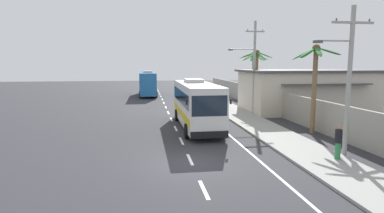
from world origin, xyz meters
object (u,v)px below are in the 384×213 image
at_px(palm_nearest, 253,65).
at_px(palm_third, 257,69).
at_px(coach_bus_far_lane, 148,83).
at_px(palm_second, 315,71).
at_px(roadside_building, 305,90).
at_px(utility_pole_nearest, 348,77).
at_px(coach_bus_foreground, 196,103).
at_px(utility_pole_mid, 253,66).
at_px(pedestrian_near_kerb, 338,142).
at_px(motorcycle_beside_bus, 203,105).

distance_m(palm_nearest, palm_third, 5.05).
distance_m(coach_bus_far_lane, palm_second, 31.89).
height_order(palm_nearest, roadside_building, palm_nearest).
bearing_deg(utility_pole_nearest, palm_nearest, 83.88).
distance_m(coach_bus_foreground, utility_pole_mid, 9.08).
distance_m(coach_bus_foreground, coach_bus_far_lane, 26.30).
relative_size(coach_bus_far_lane, utility_pole_nearest, 1.33).
distance_m(palm_third, roadside_building, 5.77).
distance_m(utility_pole_nearest, roadside_building, 17.64).
distance_m(coach_bus_far_lane, pedestrian_near_kerb, 37.31).
relative_size(utility_pole_nearest, roadside_building, 0.60).
xyz_separation_m(palm_nearest, roadside_building, (3.93, -5.74, -2.69)).
height_order(utility_pole_mid, roadside_building, utility_pole_mid).
relative_size(palm_nearest, palm_second, 1.00).
bearing_deg(palm_second, utility_pole_mid, 99.40).
bearing_deg(utility_pole_mid, coach_bus_foreground, -140.00).
height_order(coach_bus_far_lane, palm_third, palm_third).
bearing_deg(motorcycle_beside_bus, palm_nearest, 30.16).
bearing_deg(coach_bus_far_lane, utility_pole_nearest, -73.62).
bearing_deg(utility_pole_mid, palm_third, 63.40).
height_order(palm_second, roadside_building, palm_second).
xyz_separation_m(palm_nearest, palm_third, (-1.30, -4.86, -0.42)).
bearing_deg(coach_bus_far_lane, palm_second, -68.41).
relative_size(utility_pole_nearest, palm_third, 1.24).
bearing_deg(pedestrian_near_kerb, utility_pole_nearest, 44.86).
bearing_deg(pedestrian_near_kerb, roadside_building, 69.13).
bearing_deg(motorcycle_beside_bus, roadside_building, -8.61).
bearing_deg(coach_bus_foreground, coach_bus_far_lane, 97.89).
bearing_deg(utility_pole_nearest, palm_third, 86.46).
bearing_deg(palm_third, palm_second, -88.70).
distance_m(utility_pole_nearest, palm_second, 5.87).
xyz_separation_m(utility_pole_nearest, palm_nearest, (2.37, 22.08, 0.52)).
bearing_deg(utility_pole_mid, coach_bus_far_lane, 116.42).
xyz_separation_m(pedestrian_near_kerb, palm_nearest, (3.21, 22.87, 3.84)).
height_order(motorcycle_beside_bus, pedestrian_near_kerb, pedestrian_near_kerb).
height_order(coach_bus_foreground, utility_pole_mid, utility_pole_mid).
xyz_separation_m(coach_bus_foreground, palm_third, (7.82, 7.99, 2.52)).
height_order(motorcycle_beside_bus, palm_nearest, palm_nearest).
distance_m(coach_bus_foreground, palm_third, 11.46).
bearing_deg(utility_pole_mid, utility_pole_nearest, -89.34).
xyz_separation_m(coach_bus_far_lane, utility_pole_nearest, (10.37, -35.28, 2.34)).
distance_m(motorcycle_beside_bus, roadside_building, 11.19).
xyz_separation_m(pedestrian_near_kerb, utility_pole_mid, (0.68, 15.54, 3.81)).
distance_m(motorcycle_beside_bus, utility_pole_mid, 6.97).
bearing_deg(utility_pole_nearest, motorcycle_beside_bus, 104.52).
height_order(coach_bus_far_lane, palm_nearest, palm_nearest).
bearing_deg(pedestrian_near_kerb, coach_bus_foreground, 122.34).
relative_size(utility_pole_mid, roadside_building, 0.68).
height_order(pedestrian_near_kerb, palm_nearest, palm_nearest).
height_order(utility_pole_nearest, roadside_building, utility_pole_nearest).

